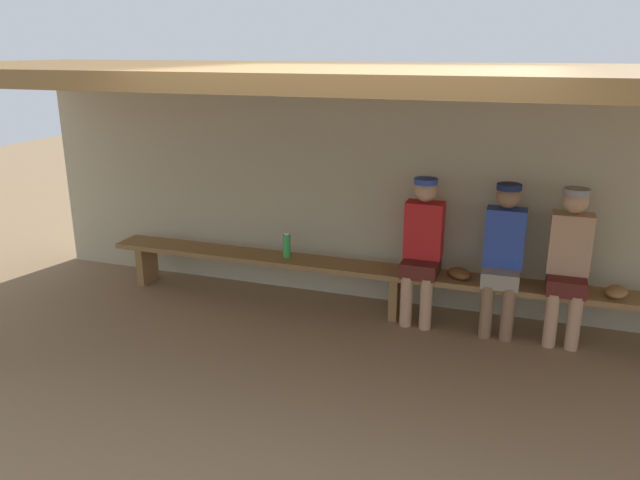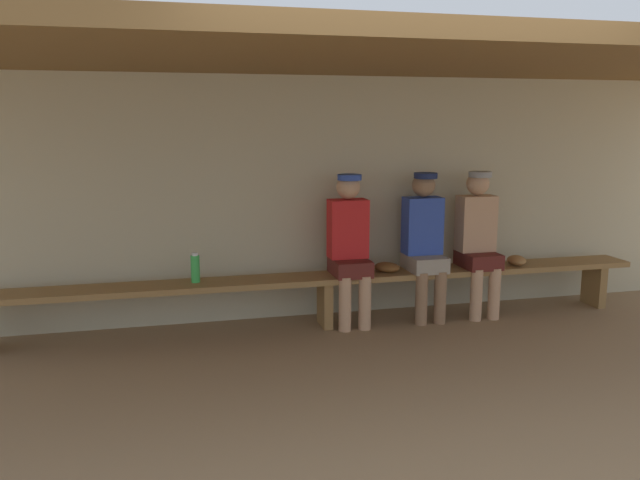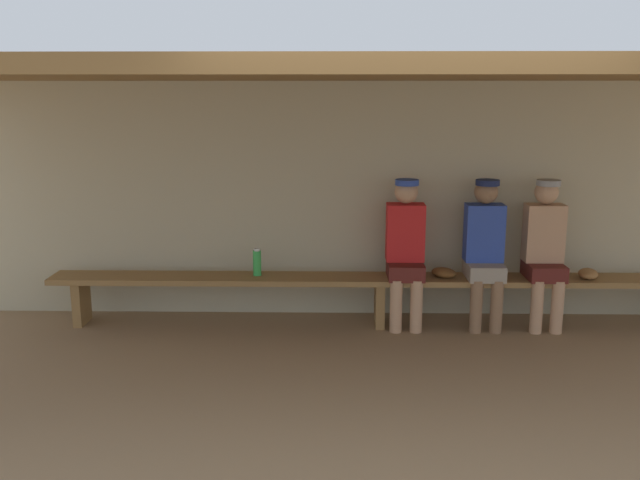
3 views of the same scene
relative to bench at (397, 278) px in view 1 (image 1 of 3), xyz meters
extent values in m
plane|color=#8C6D4C|center=(0.00, -1.55, -0.39)|extent=(24.00, 24.00, 0.00)
cube|color=#B7AD8C|center=(0.00, 0.45, 0.71)|extent=(8.00, 0.20, 2.20)
cube|color=brown|center=(0.00, -0.85, 1.87)|extent=(8.00, 2.80, 0.12)
cube|color=olive|center=(0.00, 0.00, 0.05)|extent=(6.00, 0.36, 0.05)
cube|color=olive|center=(-2.75, 0.00, -0.18)|extent=(0.08, 0.29, 0.41)
cube|color=olive|center=(0.00, 0.00, -0.18)|extent=(0.08, 0.29, 0.41)
cube|color=gray|center=(0.93, -0.02, 0.14)|extent=(0.32, 0.40, 0.14)
cylinder|color=#8C6647|center=(0.84, -0.18, -0.15)|extent=(0.11, 0.11, 0.48)
cylinder|color=#8C6647|center=(1.02, -0.18, -0.15)|extent=(0.11, 0.11, 0.48)
cube|color=#2D47A5|center=(0.93, 0.06, 0.47)|extent=(0.34, 0.20, 0.52)
sphere|color=#8C6647|center=(0.93, 0.06, 0.84)|extent=(0.21, 0.21, 0.21)
cylinder|color=#19234C|center=(0.93, 0.02, 0.93)|extent=(0.21, 0.21, 0.05)
cube|color=#591E19|center=(0.22, -0.02, 0.14)|extent=(0.32, 0.40, 0.14)
cylinder|color=tan|center=(0.13, -0.18, -0.15)|extent=(0.11, 0.11, 0.48)
cylinder|color=tan|center=(0.31, -0.18, -0.15)|extent=(0.11, 0.11, 0.48)
cube|color=red|center=(0.22, 0.06, 0.47)|extent=(0.34, 0.20, 0.52)
sphere|color=tan|center=(0.22, 0.06, 0.84)|extent=(0.21, 0.21, 0.21)
cylinder|color=#2D47A5|center=(0.22, 0.02, 0.93)|extent=(0.21, 0.21, 0.05)
cube|color=#591E19|center=(1.47, -0.02, 0.14)|extent=(0.32, 0.40, 0.14)
cylinder|color=tan|center=(1.38, -0.18, -0.15)|extent=(0.11, 0.11, 0.48)
cylinder|color=tan|center=(1.56, -0.18, -0.15)|extent=(0.11, 0.11, 0.48)
cube|color=tan|center=(1.47, 0.06, 0.47)|extent=(0.34, 0.20, 0.52)
sphere|color=tan|center=(1.47, 0.06, 0.84)|extent=(0.21, 0.21, 0.21)
cylinder|color=gray|center=(1.47, 0.02, 0.93)|extent=(0.21, 0.21, 0.05)
cylinder|color=green|center=(-1.12, 0.03, 0.19)|extent=(0.07, 0.07, 0.23)
cylinder|color=white|center=(-1.12, 0.03, 0.31)|extent=(0.05, 0.05, 0.02)
ellipsoid|color=brown|center=(0.57, -0.01, 0.12)|extent=(0.29, 0.29, 0.09)
ellipsoid|color=olive|center=(1.86, -0.03, 0.12)|extent=(0.23, 0.28, 0.09)
camera|label=1|loc=(1.12, -5.38, 2.06)|focal=34.90mm
camera|label=2|loc=(-1.33, -5.29, 1.41)|focal=35.71mm
camera|label=3|loc=(-0.43, -6.06, 1.73)|focal=38.78mm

